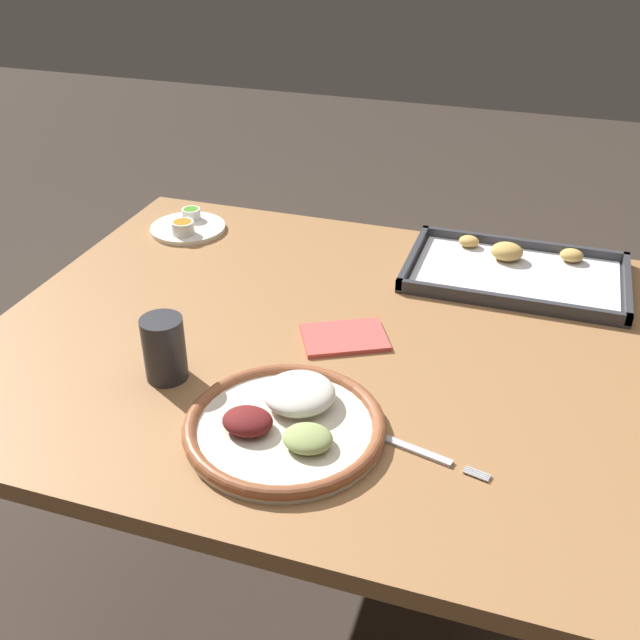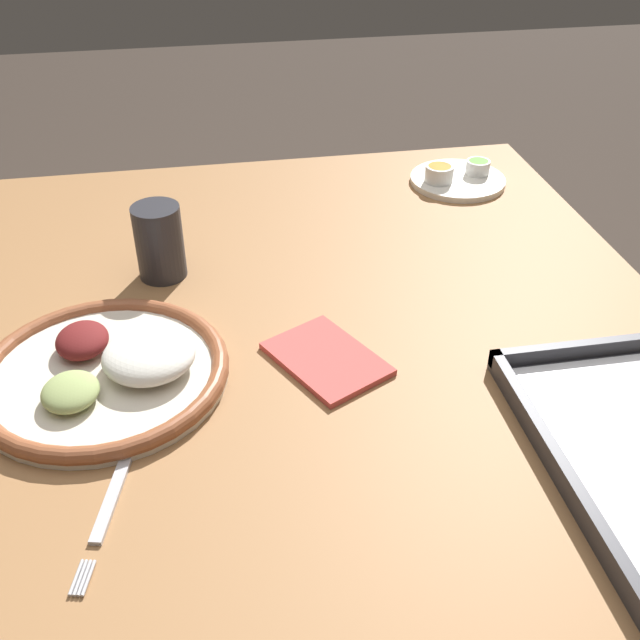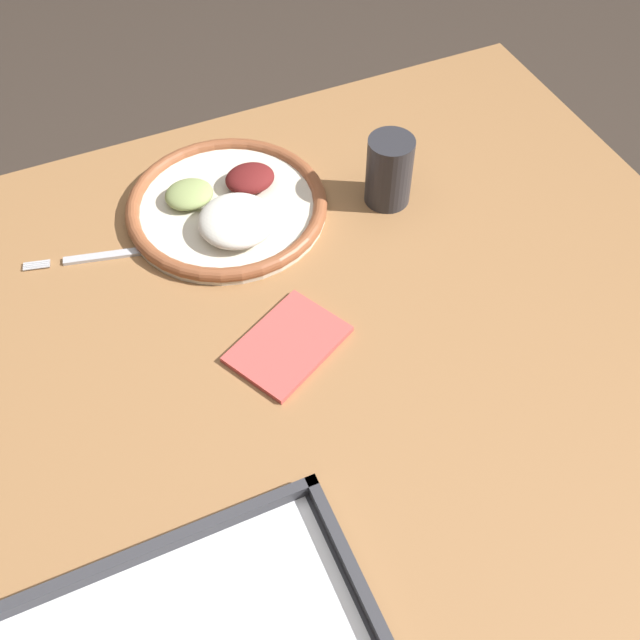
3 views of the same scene
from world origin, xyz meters
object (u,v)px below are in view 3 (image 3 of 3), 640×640
dinner_plate (228,206)px  napkin (288,345)px  fork (105,256)px  drinking_cup (389,171)px

dinner_plate → napkin: bearing=87.4°
fork → napkin: napkin is taller
dinner_plate → napkin: dinner_plate is taller
drinking_cup → fork: bearing=-7.2°
dinner_plate → drinking_cup: size_ratio=2.75×
dinner_plate → fork: bearing=3.9°
fork → drinking_cup: drinking_cup is taller
dinner_plate → drinking_cup: bearing=163.9°
fork → napkin: bearing=138.8°
drinking_cup → napkin: bearing=39.1°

